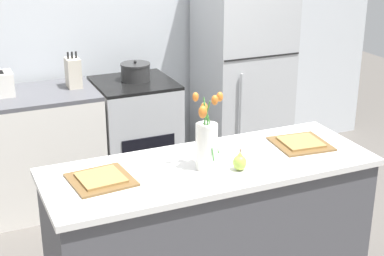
{
  "coord_description": "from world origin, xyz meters",
  "views": [
    {
      "loc": [
        -1.25,
        -2.6,
        2.19
      ],
      "look_at": [
        0.0,
        0.25,
        1.01
      ],
      "focal_mm": 55.0,
      "sensor_mm": 36.0,
      "label": 1
    }
  ],
  "objects_px": {
    "stove_range": "(136,136)",
    "plate_setting_right": "(301,143)",
    "pear_figurine": "(240,162)",
    "cooking_pot": "(135,72)",
    "refrigerator": "(242,73)",
    "plate_setting_left": "(101,179)",
    "knife_block": "(73,73)",
    "flower_vase": "(207,142)"
  },
  "relations": [
    {
      "from": "refrigerator",
      "to": "plate_setting_right",
      "type": "bearing_deg",
      "value": -106.18
    },
    {
      "from": "refrigerator",
      "to": "pear_figurine",
      "type": "xyz_separation_m",
      "value": [
        -0.94,
        -1.73,
        0.06
      ]
    },
    {
      "from": "plate_setting_right",
      "to": "cooking_pot",
      "type": "bearing_deg",
      "value": 106.58
    },
    {
      "from": "pear_figurine",
      "to": "plate_setting_right",
      "type": "height_order",
      "value": "pear_figurine"
    },
    {
      "from": "refrigerator",
      "to": "plate_setting_left",
      "type": "bearing_deg",
      "value": -136.44
    },
    {
      "from": "cooking_pot",
      "to": "plate_setting_left",
      "type": "bearing_deg",
      "value": -114.32
    },
    {
      "from": "plate_setting_left",
      "to": "pear_figurine",
      "type": "bearing_deg",
      "value": -13.29
    },
    {
      "from": "stove_range",
      "to": "cooking_pot",
      "type": "distance_m",
      "value": 0.53
    },
    {
      "from": "knife_block",
      "to": "pear_figurine",
      "type": "bearing_deg",
      "value": -75.28
    },
    {
      "from": "stove_range",
      "to": "plate_setting_right",
      "type": "xyz_separation_m",
      "value": [
        0.5,
        -1.56,
        0.44
      ]
    },
    {
      "from": "plate_setting_right",
      "to": "plate_setting_left",
      "type": "bearing_deg",
      "value": 180.0
    },
    {
      "from": "pear_figurine",
      "to": "cooking_pot",
      "type": "height_order",
      "value": "cooking_pot"
    },
    {
      "from": "plate_setting_left",
      "to": "knife_block",
      "type": "height_order",
      "value": "knife_block"
    },
    {
      "from": "flower_vase",
      "to": "cooking_pot",
      "type": "height_order",
      "value": "flower_vase"
    },
    {
      "from": "plate_setting_left",
      "to": "plate_setting_right",
      "type": "bearing_deg",
      "value": 0.0
    },
    {
      "from": "refrigerator",
      "to": "cooking_pot",
      "type": "distance_m",
      "value": 0.93
    },
    {
      "from": "pear_figurine",
      "to": "cooking_pot",
      "type": "bearing_deg",
      "value": 89.46
    },
    {
      "from": "refrigerator",
      "to": "flower_vase",
      "type": "relative_size",
      "value": 4.11
    },
    {
      "from": "plate_setting_left",
      "to": "cooking_pot",
      "type": "distance_m",
      "value": 1.75
    },
    {
      "from": "cooking_pot",
      "to": "refrigerator",
      "type": "bearing_deg",
      "value": -1.52
    },
    {
      "from": "pear_figurine",
      "to": "plate_setting_left",
      "type": "bearing_deg",
      "value": 166.71
    },
    {
      "from": "cooking_pot",
      "to": "knife_block",
      "type": "xyz_separation_m",
      "value": [
        -0.48,
        0.01,
        0.04
      ]
    },
    {
      "from": "stove_range",
      "to": "cooking_pot",
      "type": "bearing_deg",
      "value": 48.2
    },
    {
      "from": "plate_setting_left",
      "to": "stove_range",
      "type": "bearing_deg",
      "value": 66.02
    },
    {
      "from": "flower_vase",
      "to": "cooking_pot",
      "type": "bearing_deg",
      "value": 84.27
    },
    {
      "from": "knife_block",
      "to": "flower_vase",
      "type": "bearing_deg",
      "value": -79.39
    },
    {
      "from": "stove_range",
      "to": "refrigerator",
      "type": "distance_m",
      "value": 1.04
    },
    {
      "from": "plate_setting_left",
      "to": "knife_block",
      "type": "relative_size",
      "value": 1.21
    },
    {
      "from": "stove_range",
      "to": "cooking_pot",
      "type": "height_order",
      "value": "cooking_pot"
    },
    {
      "from": "stove_range",
      "to": "knife_block",
      "type": "bearing_deg",
      "value": 175.14
    },
    {
      "from": "pear_figurine",
      "to": "cooking_pot",
      "type": "xyz_separation_m",
      "value": [
        0.02,
        1.76,
        0.04
      ]
    },
    {
      "from": "refrigerator",
      "to": "pear_figurine",
      "type": "height_order",
      "value": "refrigerator"
    },
    {
      "from": "refrigerator",
      "to": "plate_setting_left",
      "type": "relative_size",
      "value": 5.36
    },
    {
      "from": "flower_vase",
      "to": "pear_figurine",
      "type": "xyz_separation_m",
      "value": [
        0.15,
        -0.09,
        -0.1
      ]
    },
    {
      "from": "knife_block",
      "to": "cooking_pot",
      "type": "bearing_deg",
      "value": -1.63
    },
    {
      "from": "stove_range",
      "to": "flower_vase",
      "type": "relative_size",
      "value": 2.15
    },
    {
      "from": "refrigerator",
      "to": "plate_setting_left",
      "type": "height_order",
      "value": "refrigerator"
    },
    {
      "from": "refrigerator",
      "to": "plate_setting_right",
      "type": "xyz_separation_m",
      "value": [
        -0.45,
        -1.56,
        0.02
      ]
    },
    {
      "from": "flower_vase",
      "to": "plate_setting_right",
      "type": "xyz_separation_m",
      "value": [
        0.64,
        0.07,
        -0.14
      ]
    },
    {
      "from": "stove_range",
      "to": "plate_setting_left",
      "type": "relative_size",
      "value": 2.8
    },
    {
      "from": "refrigerator",
      "to": "plate_setting_left",
      "type": "xyz_separation_m",
      "value": [
        -1.65,
        -1.56,
        0.02
      ]
    },
    {
      "from": "plate_setting_left",
      "to": "knife_block",
      "type": "xyz_separation_m",
      "value": [
        0.24,
        1.6,
        0.12
      ]
    }
  ]
}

